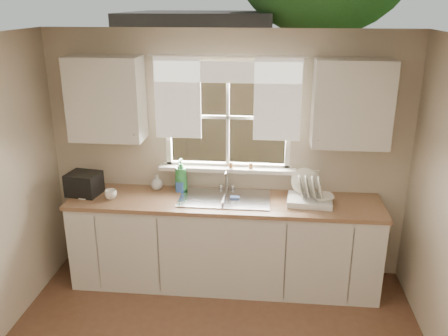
# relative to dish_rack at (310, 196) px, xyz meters

# --- Properties ---
(room_walls) EXTENTS (3.62, 4.02, 2.50)m
(room_walls) POSITION_rel_dish_rack_xyz_m (-0.81, -1.76, 0.25)
(room_walls) COLOR beige
(room_walls) RESTS_ON ground
(ceiling) EXTENTS (3.60, 4.00, 0.02)m
(ceiling) POSITION_rel_dish_rack_xyz_m (-0.81, -1.69, 1.52)
(ceiling) COLOR silver
(ceiling) RESTS_ON room_walls
(window) EXTENTS (1.38, 0.16, 1.06)m
(window) POSITION_rel_dish_rack_xyz_m (-0.81, 0.31, 0.50)
(window) COLOR white
(window) RESTS_ON room_walls
(curtains) EXTENTS (1.50, 0.03, 0.81)m
(curtains) POSITION_rel_dish_rack_xyz_m (-0.81, 0.25, 0.95)
(curtains) COLOR white
(curtains) RESTS_ON room_walls
(base_cabinets) EXTENTS (3.00, 0.62, 0.87)m
(base_cabinets) POSITION_rel_dish_rack_xyz_m (-0.81, -0.01, -0.55)
(base_cabinets) COLOR silver
(base_cabinets) RESTS_ON ground
(countertop) EXTENTS (3.04, 0.65, 0.04)m
(countertop) POSITION_rel_dish_rack_xyz_m (-0.81, -0.01, -0.09)
(countertop) COLOR #8E6747
(countertop) RESTS_ON base_cabinets
(upper_cabinet_left) EXTENTS (0.70, 0.33, 0.80)m
(upper_cabinet_left) POSITION_rel_dish_rack_xyz_m (-1.96, 0.13, 0.87)
(upper_cabinet_left) COLOR silver
(upper_cabinet_left) RESTS_ON room_walls
(upper_cabinet_right) EXTENTS (0.70, 0.33, 0.80)m
(upper_cabinet_right) POSITION_rel_dish_rack_xyz_m (0.34, 0.13, 0.87)
(upper_cabinet_right) COLOR silver
(upper_cabinet_right) RESTS_ON room_walls
(wall_outlet) EXTENTS (0.08, 0.01, 0.12)m
(wall_outlet) POSITION_rel_dish_rack_xyz_m (0.07, 0.29, 0.10)
(wall_outlet) COLOR beige
(wall_outlet) RESTS_ON room_walls
(sill_jars) EXTENTS (0.24, 0.04, 0.06)m
(sill_jars) POSITION_rel_dish_rack_xyz_m (-0.67, 0.25, 0.20)
(sill_jars) COLOR brown
(sill_jars) RESTS_ON window
(sink) EXTENTS (0.88, 0.52, 0.40)m
(sink) POSITION_rel_dish_rack_xyz_m (-0.81, 0.02, -0.15)
(sink) COLOR #B7B7BC
(sink) RESTS_ON countertop
(dish_rack) EXTENTS (0.44, 0.35, 0.30)m
(dish_rack) POSITION_rel_dish_rack_xyz_m (0.00, 0.00, 0.00)
(dish_rack) COLOR white
(dish_rack) RESTS_ON countertop
(bowl) EXTENTS (0.23, 0.23, 0.05)m
(bowl) POSITION_rel_dish_rack_xyz_m (0.12, -0.05, 0.01)
(bowl) COLOR white
(bowl) RESTS_ON dish_rack
(soap_bottle_a) EXTENTS (0.14, 0.14, 0.34)m
(soap_bottle_a) POSITION_rel_dish_rack_xyz_m (-1.27, 0.19, 0.09)
(soap_bottle_a) COLOR #2C893F
(soap_bottle_a) RESTS_ON countertop
(soap_bottle_b) EXTENTS (0.09, 0.10, 0.16)m
(soap_bottle_b) POSITION_rel_dish_rack_xyz_m (-1.27, 0.16, 0.01)
(soap_bottle_b) COLOR blue
(soap_bottle_b) RESTS_ON countertop
(soap_bottle_c) EXTENTS (0.14, 0.14, 0.16)m
(soap_bottle_c) POSITION_rel_dish_rack_xyz_m (-1.53, 0.19, 0.00)
(soap_bottle_c) COLOR beige
(soap_bottle_c) RESTS_ON countertop
(saucer) EXTENTS (0.18, 0.18, 0.01)m
(saucer) POSITION_rel_dish_rack_xyz_m (-2.18, -0.06, -0.07)
(saucer) COLOR silver
(saucer) RESTS_ON countertop
(cup) EXTENTS (0.14, 0.14, 0.09)m
(cup) POSITION_rel_dish_rack_xyz_m (-1.92, -0.10, -0.03)
(cup) COLOR white
(cup) RESTS_ON countertop
(black_appliance) EXTENTS (0.34, 0.31, 0.22)m
(black_appliance) POSITION_rel_dish_rack_xyz_m (-2.21, -0.01, 0.04)
(black_appliance) COLOR black
(black_appliance) RESTS_ON countertop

